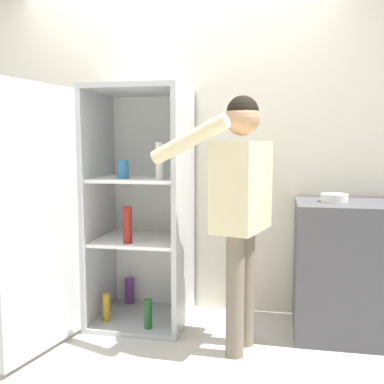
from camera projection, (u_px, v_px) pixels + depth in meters
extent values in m
plane|color=beige|center=(143.00, 360.00, 2.74)|extent=(12.00, 12.00, 0.00)
cube|color=silver|center=(178.00, 149.00, 3.56)|extent=(7.00, 0.06, 2.55)
cube|color=#B7BABC|center=(142.00, 318.00, 3.36)|extent=(0.68, 0.65, 0.04)
cube|color=#B7BABC|center=(139.00, 90.00, 3.18)|extent=(0.68, 0.65, 0.04)
cube|color=white|center=(153.00, 202.00, 3.57)|extent=(0.68, 0.03, 1.64)
cube|color=#B7BABC|center=(99.00, 206.00, 3.34)|extent=(0.03, 0.65, 1.64)
cube|color=#B7BABC|center=(184.00, 208.00, 3.21)|extent=(0.04, 0.65, 1.64)
cube|color=white|center=(141.00, 239.00, 3.30)|extent=(0.61, 0.58, 0.02)
cube|color=white|center=(140.00, 179.00, 3.25)|extent=(0.61, 0.58, 0.02)
cube|color=#B7BABC|center=(39.00, 220.00, 2.72)|extent=(0.19, 0.67, 1.64)
cylinder|color=beige|center=(160.00, 161.00, 3.03)|extent=(0.06, 0.06, 0.25)
cylinder|color=maroon|center=(128.00, 225.00, 3.09)|extent=(0.06, 0.06, 0.26)
cylinder|color=#1E5123|center=(148.00, 314.00, 3.12)|extent=(0.06, 0.06, 0.20)
cylinder|color=#B78C1E|center=(106.00, 307.00, 3.25)|extent=(0.06, 0.06, 0.20)
cylinder|color=#723884|center=(130.00, 290.00, 3.62)|extent=(0.07, 0.07, 0.20)
cylinder|color=teal|center=(123.00, 169.00, 3.10)|extent=(0.08, 0.08, 0.13)
cylinder|color=#726656|center=(235.00, 295.00, 2.76)|extent=(0.11, 0.11, 0.78)
cylinder|color=#726656|center=(245.00, 287.00, 2.92)|extent=(0.11, 0.11, 0.78)
cube|color=beige|center=(242.00, 186.00, 2.77)|extent=(0.37, 0.50, 0.55)
sphere|color=tan|center=(243.00, 118.00, 2.72)|extent=(0.21, 0.21, 0.21)
sphere|color=black|center=(243.00, 112.00, 2.72)|extent=(0.20, 0.20, 0.20)
cylinder|color=beige|center=(189.00, 140.00, 2.62)|extent=(0.51, 0.23, 0.30)
cylinder|color=beige|center=(255.00, 187.00, 2.99)|extent=(0.09, 0.09, 0.52)
cube|color=#4C4C51|center=(350.00, 269.00, 3.06)|extent=(0.74, 0.59, 0.92)
cylinder|color=white|center=(334.00, 198.00, 3.05)|extent=(0.18, 0.18, 0.06)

